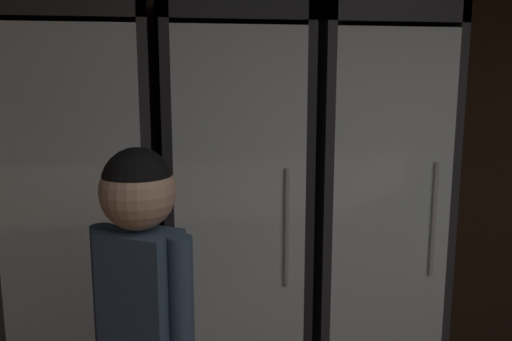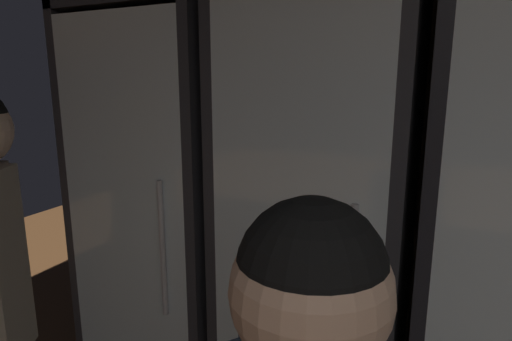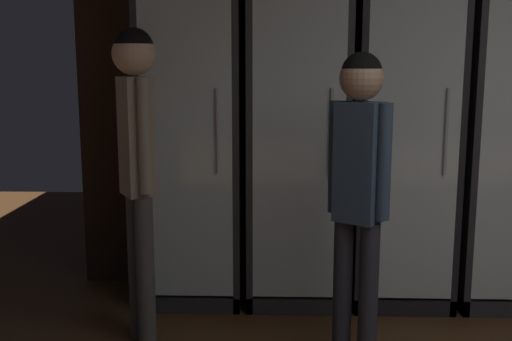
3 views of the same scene
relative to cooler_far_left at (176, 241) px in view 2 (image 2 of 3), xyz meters
name	(u,v)px [view 2 (image 2 of 3)]	position (x,y,z in m)	size (l,w,h in m)	color
cooler_far_left	(176,241)	(0.00, 0.00, 0.00)	(0.62, 0.58, 2.07)	#2B2B30
cooler_left	(320,268)	(0.66, 0.00, 0.00)	(0.62, 0.58, 2.07)	#2B2B30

